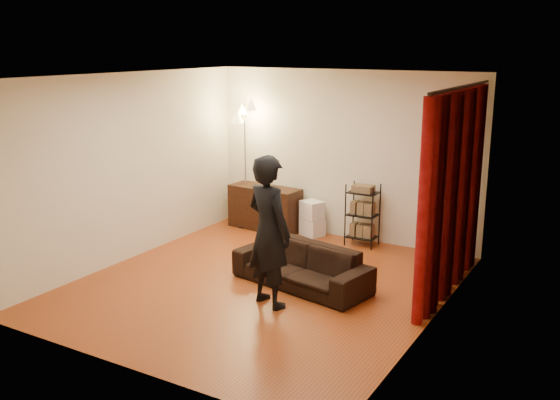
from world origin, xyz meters
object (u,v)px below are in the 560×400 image
Objects in this scene: wire_shelf at (362,215)px; media_cabinet at (265,208)px; sofa at (302,266)px; person at (269,231)px; storage_boxes at (312,218)px; floor_lamp at (245,166)px.

media_cabinet is at bearing -156.80° from wire_shelf.
sofa is 0.98m from person.
floor_lamp is at bearing -175.35° from storage_boxes.
media_cabinet reaches higher than sofa.
person reaches higher than media_cabinet.
person is 2.74m from wire_shelf.
storage_boxes is (-0.84, 2.75, -0.63)m from person.
media_cabinet is 2.13× the size of storage_boxes.
floor_lamp reaches higher than sofa.
sofa is 1.48× the size of media_cabinet.
media_cabinet is 1.28× the size of wire_shelf.
media_cabinet is 0.78m from floor_lamp.
wire_shelf is (1.79, -0.00, 0.13)m from media_cabinet.
floor_lamp reaches higher than storage_boxes.
floor_lamp is (-1.23, -0.10, 0.77)m from storage_boxes.
floor_lamp is (-2.08, 2.65, 0.14)m from person.
sofa is at bearing -74.84° from person.
storage_boxes is (0.88, 0.05, -0.07)m from media_cabinet.
storage_boxes is at bearing -159.95° from wire_shelf.
floor_lamp is (-2.13, 1.93, 0.79)m from sofa.
wire_shelf reaches higher than sofa.
storage_boxes is at bearing 4.65° from floor_lamp.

